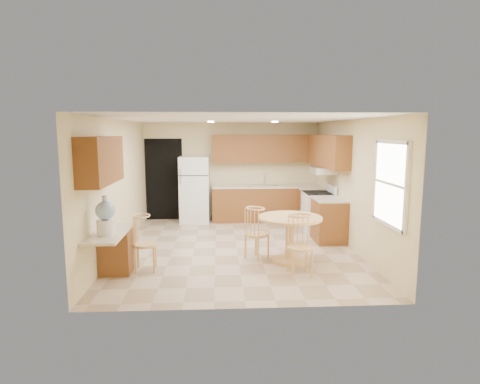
{
  "coord_description": "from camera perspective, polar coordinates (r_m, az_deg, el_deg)",
  "views": [
    {
      "loc": [
        -0.34,
        -7.65,
        2.26
      ],
      "look_at": [
        0.09,
        0.3,
        1.07
      ],
      "focal_mm": 30.0,
      "sensor_mm": 36.0,
      "label": 1
    }
  ],
  "objects": [
    {
      "name": "refrigerator",
      "position": [
        10.17,
        -6.49,
        0.36
      ],
      "size": [
        0.73,
        0.71,
        1.66
      ],
      "color": "white",
      "rests_on": "floor"
    },
    {
      "name": "wall_back",
      "position": [
        10.45,
        -1.21,
        2.95
      ],
      "size": [
        4.5,
        0.02,
        2.5
      ],
      "primitive_type": "cube",
      "color": "beige",
      "rests_on": "floor"
    },
    {
      "name": "wall_front",
      "position": [
        5.01,
        0.89,
        -3.13
      ],
      "size": [
        4.5,
        0.02,
        2.5
      ],
      "primitive_type": "cube",
      "color": "beige",
      "rests_on": "floor"
    },
    {
      "name": "counter_back",
      "position": [
        10.26,
        3.74,
        0.81
      ],
      "size": [
        2.75,
        0.63,
        0.04
      ],
      "primitive_type": "cube",
      "color": "beige",
      "rests_on": "base_cab_back"
    },
    {
      "name": "chair_table_a",
      "position": [
        7.12,
        2.5,
        -5.28
      ],
      "size": [
        0.41,
        0.5,
        0.93
      ],
      "rotation": [
        0.0,
        0.0,
        -0.79
      ],
      "color": "#E4B172",
      "rests_on": "floor"
    },
    {
      "name": "stove",
      "position": [
        9.29,
        11.11,
        -2.78
      ],
      "size": [
        0.65,
        0.76,
        1.09
      ],
      "color": "white",
      "rests_on": "floor"
    },
    {
      "name": "base_cab_right_a",
      "position": [
        9.95,
        10.29,
        -2.21
      ],
      "size": [
        0.6,
        0.59,
        0.87
      ],
      "primitive_type": "cube",
      "color": "brown",
      "rests_on": "floor"
    },
    {
      "name": "range_hood",
      "position": [
        9.17,
        11.73,
        3.07
      ],
      "size": [
        0.5,
        0.76,
        0.14
      ],
      "primitive_type": "cube",
      "color": "silver",
      "rests_on": "upper_cab_right"
    },
    {
      "name": "sink",
      "position": [
        10.26,
        3.61,
        0.93
      ],
      "size": [
        0.78,
        0.44,
        0.01
      ],
      "primitive_type": "cube",
      "color": "silver",
      "rests_on": "counter_back"
    },
    {
      "name": "wall_left",
      "position": [
        7.95,
        -16.96,
        0.83
      ],
      "size": [
        0.02,
        5.5,
        2.5
      ],
      "primitive_type": "cube",
      "color": "beige",
      "rests_on": "floor"
    },
    {
      "name": "desk_pedestal",
      "position": [
        6.81,
        -17.22,
        -8.09
      ],
      "size": [
        0.48,
        0.42,
        0.72
      ],
      "primitive_type": "cube",
      "color": "brown",
      "rests_on": "floor"
    },
    {
      "name": "counter_right_b",
      "position": [
        8.48,
        12.63,
        -1.0
      ],
      "size": [
        0.63,
        0.8,
        0.04
      ],
      "primitive_type": "cube",
      "color": "beige",
      "rests_on": "base_cab_right_b"
    },
    {
      "name": "wall_right",
      "position": [
        8.14,
        15.51,
        1.06
      ],
      "size": [
        0.02,
        5.5,
        2.5
      ],
      "primitive_type": "cube",
      "color": "beige",
      "rests_on": "floor"
    },
    {
      "name": "doorway",
      "position": [
        10.55,
        -10.75,
        1.76
      ],
      "size": [
        0.9,
        0.02,
        2.1
      ],
      "primitive_type": "cube",
      "color": "black",
      "rests_on": "floor"
    },
    {
      "name": "upper_cab_left",
      "position": [
        6.31,
        -19.18,
        4.3
      ],
      "size": [
        0.33,
        1.4,
        0.7
      ],
      "primitive_type": "cube",
      "color": "brown",
      "rests_on": "wall_left"
    },
    {
      "name": "upper_cab_back",
      "position": [
        10.31,
        3.71,
        6.21
      ],
      "size": [
        2.75,
        0.33,
        0.7
      ],
      "primitive_type": "cube",
      "color": "brown",
      "rests_on": "wall_back"
    },
    {
      "name": "base_cab_back",
      "position": [
        10.34,
        3.72,
        -1.69
      ],
      "size": [
        2.75,
        0.6,
        0.87
      ],
      "primitive_type": "cube",
      "color": "brown",
      "rests_on": "floor"
    },
    {
      "name": "can_light_a",
      "position": [
        8.85,
        -4.18,
        9.93
      ],
      "size": [
        0.14,
        0.14,
        0.02
      ],
      "primitive_type": "cylinder",
      "color": "white",
      "rests_on": "ceiling"
    },
    {
      "name": "base_cab_right_b",
      "position": [
        8.57,
        12.53,
        -4.01
      ],
      "size": [
        0.6,
        0.8,
        0.87
      ],
      "primitive_type": "cube",
      "color": "brown",
      "rests_on": "floor"
    },
    {
      "name": "dining_table",
      "position": [
        7.05,
        7.11,
        -5.74
      ],
      "size": [
        1.11,
        1.11,
        0.82
      ],
      "rotation": [
        0.0,
        0.0,
        0.3
      ],
      "color": "#E4B172",
      "rests_on": "floor"
    },
    {
      "name": "upper_cab_right",
      "position": [
        9.2,
        12.28,
        5.75
      ],
      "size": [
        0.33,
        2.42,
        0.7
      ],
      "primitive_type": "cube",
      "color": "brown",
      "rests_on": "wall_right"
    },
    {
      "name": "window",
      "position": [
        6.39,
        20.66,
        1.11
      ],
      "size": [
        0.06,
        1.12,
        1.3
      ],
      "color": "white",
      "rests_on": "wall_right"
    },
    {
      "name": "chair_desk",
      "position": [
        6.69,
        -13.46,
        -6.46
      ],
      "size": [
        0.41,
        0.52,
        0.92
      ],
      "rotation": [
        0.0,
        0.0,
        -1.51
      ],
      "color": "#E4B172",
      "rests_on": "floor"
    },
    {
      "name": "water_crock",
      "position": [
        6.19,
        -18.59,
        -3.4
      ],
      "size": [
        0.28,
        0.28,
        0.58
      ],
      "color": "white",
      "rests_on": "desk_top"
    },
    {
      "name": "ceiling",
      "position": [
        7.66,
        -0.54,
        10.29
      ],
      "size": [
        4.5,
        5.5,
        0.02
      ],
      "primitive_type": "cube",
      "color": "white",
      "rests_on": "wall_back"
    },
    {
      "name": "counter_right_a",
      "position": [
        9.87,
        10.36,
        0.38
      ],
      "size": [
        0.63,
        0.59,
        0.04
      ],
      "primitive_type": "cube",
      "color": "beige",
      "rests_on": "base_cab_right_a"
    },
    {
      "name": "floor",
      "position": [
        7.98,
        -0.51,
        -7.95
      ],
      "size": [
        5.5,
        5.5,
        0.0
      ],
      "primitive_type": "plane",
      "color": "#C2A68D",
      "rests_on": "ground"
    },
    {
      "name": "can_light_b",
      "position": [
        8.94,
        4.97,
        9.91
      ],
      "size": [
        0.14,
        0.14,
        0.02
      ],
      "primitive_type": "cylinder",
      "color": "white",
      "rests_on": "ceiling"
    },
    {
      "name": "desk_top",
      "position": [
        6.36,
        -18.2,
        -5.68
      ],
      "size": [
        0.5,
        1.2,
        0.04
      ],
      "primitive_type": "cube",
      "color": "beige",
      "rests_on": "desk_pedestal"
    },
    {
      "name": "chair_table_b",
      "position": [
        6.34,
        8.75,
        -6.92
      ],
      "size": [
        0.42,
        0.42,
        0.96
      ],
      "rotation": [
        0.0,
        0.0,
        3.2
      ],
      "color": "#E4B172",
      "rests_on": "floor"
    }
  ]
}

